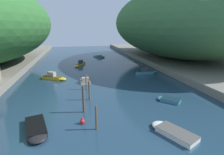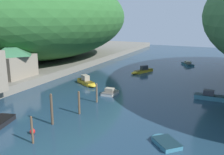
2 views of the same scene
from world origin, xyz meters
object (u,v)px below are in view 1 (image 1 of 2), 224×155
boat_far_right_bank (85,80)px  boat_small_dinghy (147,72)px  boat_navy_launch (55,77)px  boat_red_skiff (168,99)px  boat_white_cruiser (98,56)px  boat_yellow_tender (171,131)px  boat_mid_channel (36,130)px  channel_buoy_near (82,121)px  boat_moored_right (80,64)px

boat_far_right_bank → boat_small_dinghy: bearing=12.9°
boat_navy_launch → boat_red_skiff: bearing=82.6°
boat_white_cruiser → boat_yellow_tender: (0.53, -48.73, -0.03)m
boat_small_dinghy → boat_mid_channel: bearing=-46.1°
boat_yellow_tender → boat_red_skiff: boat_yellow_tender is taller
boat_white_cruiser → channel_buoy_near: bearing=-130.5°
channel_buoy_near → boat_white_cruiser: bearing=79.8°
boat_mid_channel → boat_yellow_tender: size_ratio=1.08×
boat_small_dinghy → boat_far_right_bank: bearing=-76.4°
boat_moored_right → boat_navy_launch: (-5.58, -13.02, 0.03)m
boat_mid_channel → boat_far_right_bank: size_ratio=1.64×
boat_navy_launch → boat_yellow_tender: bearing=64.2°
boat_moored_right → channel_buoy_near: (-0.94, -31.55, -0.12)m
boat_far_right_bank → channel_buoy_near: 15.53m
boat_red_skiff → boat_navy_launch: (-17.07, 14.83, 0.25)m
boat_moored_right → boat_white_cruiser: bearing=-94.0°
boat_moored_right → boat_yellow_tender: 36.14m
boat_navy_launch → channel_buoy_near: bearing=47.6°
boat_white_cruiser → boat_navy_launch: bearing=-146.0°
boat_mid_channel → boat_navy_launch: (-0.01, 19.20, 0.19)m
boat_white_cruiser → boat_mid_channel: size_ratio=0.96×
boat_white_cruiser → channel_buoy_near: (-8.06, -44.97, 0.02)m
boat_mid_channel → boat_red_skiff: size_ratio=1.57×
boat_white_cruiser → boat_far_right_bank: 30.25m
channel_buoy_near → boat_navy_launch: bearing=104.0°
boat_mid_channel → boat_far_right_bank: 17.21m
boat_mid_channel → boat_red_skiff: (17.06, 4.37, -0.06)m
boat_white_cruiser → boat_moored_right: bearing=-148.3°
boat_small_dinghy → boat_navy_launch: 20.32m
boat_moored_right → boat_small_dinghy: 19.39m
boat_white_cruiser → boat_moored_right: (-7.12, -13.41, 0.14)m
boat_yellow_tender → channel_buoy_near: 9.38m
boat_white_cruiser → boat_small_dinghy: size_ratio=1.04×
boat_white_cruiser → boat_far_right_bank: size_ratio=1.57×
boat_small_dinghy → boat_navy_launch: size_ratio=0.95×
boat_mid_channel → boat_moored_right: bearing=-114.8°
boat_moored_right → boat_mid_channel: (-5.56, -32.22, -0.16)m
boat_white_cruiser → boat_far_right_bank: (-6.69, -29.50, 0.01)m
boat_moored_right → boat_mid_channel: 32.69m
boat_small_dinghy → boat_mid_channel: (-20.31, -19.62, -0.16)m
boat_white_cruiser → boat_moored_right: 15.19m
boat_navy_launch → boat_white_cruiser: bearing=-172.1°
boat_white_cruiser → boat_small_dinghy: boat_small_dinghy is taller
boat_small_dinghy → boat_red_skiff: 15.60m
boat_mid_channel → boat_navy_launch: bearing=-105.0°
boat_yellow_tender → boat_red_skiff: (3.85, 7.47, -0.04)m
boat_navy_launch → channel_buoy_near: boat_navy_launch is taller
boat_far_right_bank → boat_red_skiff: 16.15m
boat_far_right_bank → boat_yellow_tender: bearing=-70.3°
boat_white_cruiser → boat_small_dinghy: (7.62, -26.01, 0.14)m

